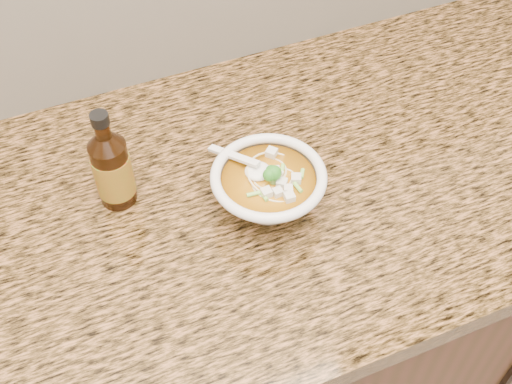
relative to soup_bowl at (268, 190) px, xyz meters
name	(u,v)px	position (x,y,z in m)	size (l,w,h in m)	color
cabinet	(202,346)	(-0.12, 0.05, -0.51)	(4.00, 0.65, 0.86)	#372210
counter_slab	(184,214)	(-0.12, 0.05, -0.06)	(4.00, 0.68, 0.04)	#A1663B
soup_bowl	(268,190)	(0.00, 0.00, 0.00)	(0.17, 0.18, 0.10)	white
hot_sauce_bottle	(112,169)	(-0.21, 0.11, 0.03)	(0.07, 0.07, 0.18)	#351907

